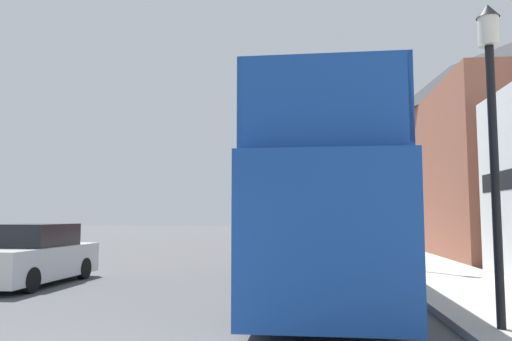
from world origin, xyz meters
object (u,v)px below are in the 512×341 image
object	(u,v)px
parked_car_ahead_of_bus	(340,246)
lamp_post_nearest	(492,102)
lamp_post_second	(399,158)
tour_bus	(322,217)
parked_car_far_side	(32,257)

from	to	relation	value
parked_car_ahead_of_bus	lamp_post_nearest	size ratio (longest dim) A/B	0.89
parked_car_ahead_of_bus	lamp_post_second	size ratio (longest dim) A/B	0.85
parked_car_ahead_of_bus	lamp_post_second	distance (m)	4.32
parked_car_ahead_of_bus	lamp_post_second	bearing A→B (deg)	-53.84
tour_bus	lamp_post_nearest	distance (m)	4.89
parked_car_ahead_of_bus	lamp_post_nearest	xyz separation A→B (m)	(1.71, -11.07, 2.83)
lamp_post_second	parked_car_ahead_of_bus	bearing A→B (deg)	124.43
parked_car_far_side	lamp_post_nearest	size ratio (longest dim) A/B	0.88
lamp_post_nearest	lamp_post_second	bearing A→B (deg)	89.55
tour_bus	parked_car_ahead_of_bus	xyz separation A→B (m)	(0.82, 7.27, -1.06)
parked_car_far_side	lamp_post_nearest	xyz separation A→B (m)	(10.16, -4.77, 2.81)
tour_bus	parked_car_far_side	distance (m)	7.77
tour_bus	parked_car_ahead_of_bus	world-z (taller)	tour_bus
lamp_post_nearest	lamp_post_second	world-z (taller)	lamp_post_second
tour_bus	lamp_post_second	xyz separation A→B (m)	(2.59, 4.69, 1.91)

